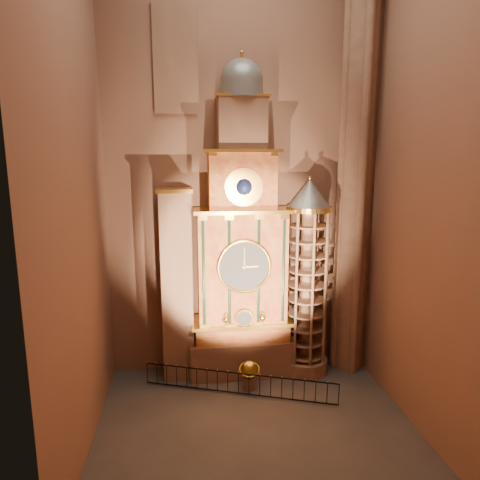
{
  "coord_description": "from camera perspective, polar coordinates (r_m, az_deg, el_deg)",
  "views": [
    {
      "loc": [
        -2.83,
        -16.79,
        11.75
      ],
      "look_at": [
        -0.33,
        3.0,
        7.87
      ],
      "focal_mm": 32.0,
      "sensor_mm": 36.0,
      "label": 1
    }
  ],
  "objects": [
    {
      "name": "floor",
      "position": [
        20.69,
        2.14,
        -23.6
      ],
      "size": [
        14.0,
        14.0,
        0.0
      ],
      "primitive_type": "plane",
      "color": "#383330",
      "rests_on": "ground"
    },
    {
      "name": "wall_back",
      "position": [
        22.98,
        -0.11,
        9.14
      ],
      "size": [
        22.0,
        0.0,
        22.0
      ],
      "primitive_type": "plane",
      "rotation": [
        1.57,
        0.0,
        0.0
      ],
      "color": "#90604D",
      "rests_on": "floor"
    },
    {
      "name": "wall_left",
      "position": [
        17.32,
        -21.32,
        7.79
      ],
      "size": [
        0.0,
        22.0,
        22.0
      ],
      "primitive_type": "plane",
      "rotation": [
        1.57,
        0.0,
        1.57
      ],
      "color": "#90604D",
      "rests_on": "floor"
    },
    {
      "name": "wall_right",
      "position": [
        19.47,
        23.37,
        7.92
      ],
      "size": [
        0.0,
        22.0,
        22.0
      ],
      "primitive_type": "plane",
      "rotation": [
        1.57,
        0.0,
        -1.57
      ],
      "color": "#90604D",
      "rests_on": "floor"
    },
    {
      "name": "astronomical_clock",
      "position": [
        22.52,
        0.22,
        -2.0
      ],
      "size": [
        5.6,
        2.41,
        16.7
      ],
      "color": "#8C634C",
      "rests_on": "floor"
    },
    {
      "name": "portrait_tower",
      "position": [
        22.76,
        -8.35,
        -5.97
      ],
      "size": [
        1.8,
        1.6,
        10.2
      ],
      "color": "#8C634C",
      "rests_on": "floor"
    },
    {
      "name": "stair_turret",
      "position": [
        23.33,
        8.9,
        -5.26
      ],
      "size": [
        2.5,
        2.5,
        10.8
      ],
      "color": "#8C634C",
      "rests_on": "floor"
    },
    {
      "name": "gothic_pier",
      "position": [
        23.56,
        15.27,
        8.81
      ],
      "size": [
        2.04,
        2.04,
        22.0
      ],
      "color": "#8C634C",
      "rests_on": "floor"
    },
    {
      "name": "stained_glass_window",
      "position": [
        23.2,
        -8.62,
        22.71
      ],
      "size": [
        2.2,
        0.14,
        5.2
      ],
      "color": "navy",
      "rests_on": "wall_back"
    },
    {
      "name": "celestial_globe",
      "position": [
        22.9,
        1.26,
        -17.22
      ],
      "size": [
        1.18,
        1.13,
        1.53
      ],
      "color": "#8C634C",
      "rests_on": "floor"
    },
    {
      "name": "iron_railing",
      "position": [
        22.53,
        -0.22,
        -18.59
      ],
      "size": [
        9.26,
        3.32,
        1.14
      ],
      "color": "black",
      "rests_on": "floor"
    }
  ]
}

